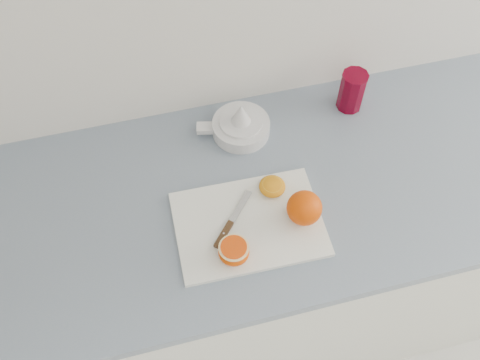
# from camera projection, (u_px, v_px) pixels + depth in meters

# --- Properties ---
(counter) EXTENTS (2.27, 0.64, 0.89)m
(counter) POSITION_uv_depth(u_px,v_px,m) (279.00, 260.00, 1.69)
(counter) COLOR white
(counter) RESTS_ON ground
(cutting_board) EXTENTS (0.35, 0.25, 0.01)m
(cutting_board) POSITION_uv_depth(u_px,v_px,m) (249.00, 224.00, 1.25)
(cutting_board) COLOR white
(cutting_board) RESTS_ON counter
(whole_orange) EXTENTS (0.08, 0.08, 0.08)m
(whole_orange) POSITION_uv_depth(u_px,v_px,m) (304.00, 208.00, 1.22)
(whole_orange) COLOR #E25805
(whole_orange) RESTS_ON cutting_board
(half_orange) EXTENTS (0.07, 0.07, 0.04)m
(half_orange) POSITION_uv_depth(u_px,v_px,m) (234.00, 251.00, 1.18)
(half_orange) COLOR #E25805
(half_orange) RESTS_ON cutting_board
(squeezed_shell) EXTENTS (0.06, 0.06, 0.03)m
(squeezed_shell) POSITION_uv_depth(u_px,v_px,m) (272.00, 186.00, 1.29)
(squeezed_shell) COLOR orange
(squeezed_shell) RESTS_ON cutting_board
(paring_knife) EXTENTS (0.12, 0.14, 0.01)m
(paring_knife) POSITION_uv_depth(u_px,v_px,m) (227.00, 229.00, 1.23)
(paring_knife) COLOR #4C3219
(paring_knife) RESTS_ON cutting_board
(citrus_juicer) EXTENTS (0.19, 0.15, 0.10)m
(citrus_juicer) POSITION_uv_depth(u_px,v_px,m) (240.00, 125.00, 1.39)
(citrus_juicer) COLOR white
(citrus_juicer) RESTS_ON counter
(red_tumbler) EXTENTS (0.07, 0.07, 0.12)m
(red_tumbler) POSITION_uv_depth(u_px,v_px,m) (352.00, 92.00, 1.43)
(red_tumbler) COLOR #660015
(red_tumbler) RESTS_ON counter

